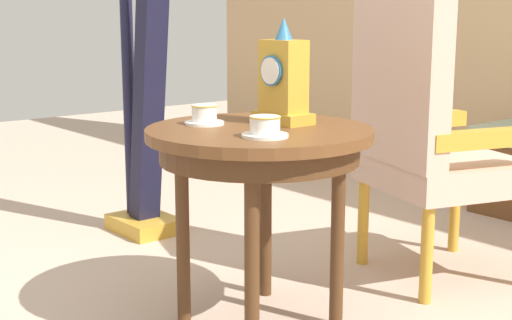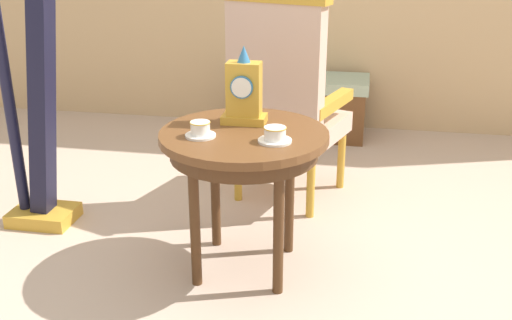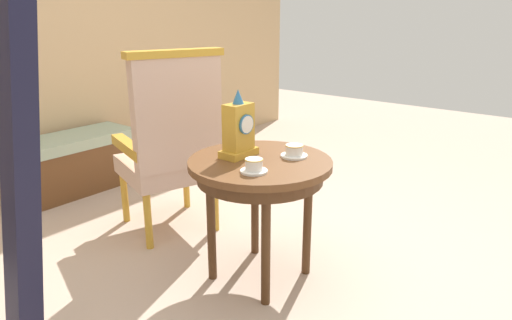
{
  "view_description": "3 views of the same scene",
  "coord_description": "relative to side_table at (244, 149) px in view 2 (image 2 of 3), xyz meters",
  "views": [
    {
      "loc": [
        1.66,
        -1.38,
        1.0
      ],
      "look_at": [
        -0.03,
        0.03,
        0.55
      ],
      "focal_mm": 51.62,
      "sensor_mm": 36.0,
      "label": 1
    },
    {
      "loc": [
        0.41,
        -2.24,
        1.44
      ],
      "look_at": [
        -0.0,
        0.04,
        0.53
      ],
      "focal_mm": 41.93,
      "sensor_mm": 36.0,
      "label": 2
    },
    {
      "loc": [
        -1.74,
        -1.28,
        1.34
      ],
      "look_at": [
        0.03,
        0.17,
        0.6
      ],
      "focal_mm": 32.43,
      "sensor_mm": 36.0,
      "label": 3
    }
  ],
  "objects": [
    {
      "name": "armchair",
      "position": [
        0.07,
        0.73,
        0.02
      ],
      "size": [
        0.68,
        0.67,
        1.14
      ],
      "color": "#CCA893",
      "rests_on": "ground"
    },
    {
      "name": "window_bench",
      "position": [
        0.07,
        1.88,
        -0.35
      ],
      "size": [
        0.91,
        0.4,
        0.44
      ],
      "color": "#9EB299",
      "rests_on": "ground"
    },
    {
      "name": "ground_plane",
      "position": [
        0.06,
        -0.07,
        -0.57
      ],
      "size": [
        10.0,
        10.0,
        0.0
      ],
      "primitive_type": "plane",
      "color": "#BCA38E"
    },
    {
      "name": "harp",
      "position": [
        -1.09,
        0.25,
        0.18
      ],
      "size": [
        0.4,
        0.24,
        1.85
      ],
      "color": "gold",
      "rests_on": "ground"
    },
    {
      "name": "teacup_left",
      "position": [
        -0.16,
        -0.09,
        0.11
      ],
      "size": [
        0.13,
        0.13,
        0.06
      ],
      "color": "white",
      "rests_on": "side_table"
    },
    {
      "name": "teacup_right",
      "position": [
        0.15,
        -0.1,
        0.11
      ],
      "size": [
        0.14,
        0.14,
        0.06
      ],
      "color": "white",
      "rests_on": "side_table"
    },
    {
      "name": "mantel_clock",
      "position": [
        -0.02,
        0.12,
        0.21
      ],
      "size": [
        0.19,
        0.11,
        0.34
      ],
      "color": "gold",
      "rests_on": "side_table"
    },
    {
      "name": "side_table",
      "position": [
        0.0,
        0.0,
        0.0
      ],
      "size": [
        0.71,
        0.71,
        0.65
      ],
      "color": "brown",
      "rests_on": "ground"
    }
  ]
}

